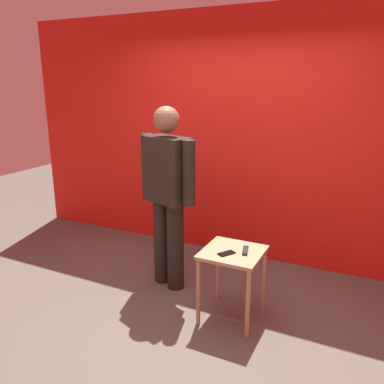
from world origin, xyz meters
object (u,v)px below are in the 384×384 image
(cell_phone, at_px, (227,253))
(tv_remote, at_px, (245,250))
(side_table, at_px, (232,263))
(standing_person, at_px, (168,189))

(cell_phone, bearing_deg, tv_remote, 73.93)
(cell_phone, xyz_separation_m, tv_remote, (0.12, 0.11, 0.01))
(side_table, height_order, cell_phone, cell_phone)
(tv_remote, bearing_deg, side_table, -175.56)
(standing_person, xyz_separation_m, side_table, (0.78, -0.28, -0.48))
(side_table, height_order, tv_remote, tv_remote)
(standing_person, height_order, side_table, standing_person)
(side_table, bearing_deg, standing_person, 160.28)
(cell_phone, distance_m, tv_remote, 0.17)
(standing_person, distance_m, side_table, 0.96)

